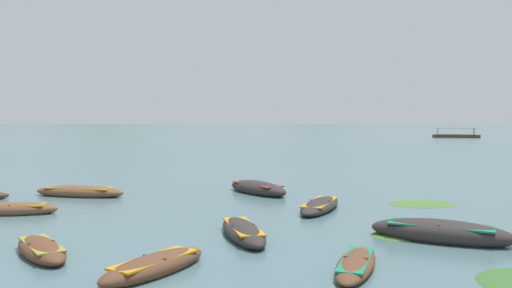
% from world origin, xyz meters
% --- Properties ---
extents(ground_plane, '(6000.00, 6000.00, 0.00)m').
position_xyz_m(ground_plane, '(0.00, 1500.00, 0.00)').
color(ground_plane, slate).
extents(mountain_2, '(892.46, 892.46, 291.98)m').
position_xyz_m(mountain_2, '(-621.21, 2262.10, 145.99)').
color(mountain_2, '#56665B').
rests_on(mountain_2, ground).
extents(mountain_3, '(632.81, 632.81, 203.03)m').
position_xyz_m(mountain_3, '(351.38, 2436.79, 101.51)').
color(mountain_3, '#56665B').
rests_on(mountain_3, ground).
extents(rowboat_0, '(3.49, 1.43, 0.59)m').
position_xyz_m(rowboat_0, '(-10.23, 15.11, 0.18)').
color(rowboat_0, brown).
rests_on(rowboat_0, ground).
extents(rowboat_1, '(2.70, 3.22, 0.50)m').
position_xyz_m(rowboat_1, '(-6.57, 9.09, 0.16)').
color(rowboat_1, brown).
rests_on(rowboat_1, ground).
extents(rowboat_4, '(3.63, 4.44, 0.78)m').
position_xyz_m(rowboat_4, '(-0.62, 20.79, 0.24)').
color(rowboat_4, '#2D2826').
rests_on(rowboat_4, ground).
extents(rowboat_5, '(4.77, 2.28, 0.66)m').
position_xyz_m(rowboat_5, '(-9.27, 19.86, 0.21)').
color(rowboat_5, brown).
rests_on(rowboat_5, ground).
extents(rowboat_6, '(1.96, 4.09, 0.56)m').
position_xyz_m(rowboat_6, '(-1.18, 11.15, 0.18)').
color(rowboat_6, '#2D2826').
rests_on(rowboat_6, ground).
extents(rowboat_7, '(4.35, 3.18, 0.79)m').
position_xyz_m(rowboat_7, '(4.80, 10.66, 0.25)').
color(rowboat_7, '#2D2826').
rests_on(rowboat_7, ground).
extents(rowboat_9, '(2.67, 4.39, 0.53)m').
position_xyz_m(rowboat_9, '(1.89, 15.98, 0.17)').
color(rowboat_9, '#2D2826').
rests_on(rowboat_9, ground).
extents(rowboat_11, '(1.94, 3.43, 0.40)m').
position_xyz_m(rowboat_11, '(1.62, 7.74, 0.13)').
color(rowboat_11, brown).
rests_on(rowboat_11, ground).
extents(rowboat_12, '(2.65, 3.34, 0.54)m').
position_xyz_m(rowboat_12, '(-3.22, 7.52, 0.17)').
color(rowboat_12, brown).
rests_on(rowboat_12, ground).
extents(ferry_1, '(11.34, 7.67, 2.54)m').
position_xyz_m(ferry_1, '(47.68, 113.29, 0.45)').
color(ferry_1, '#4C3323').
rests_on(ferry_1, ground).
extents(weed_patch_0, '(3.42, 2.86, 0.14)m').
position_xyz_m(weed_patch_0, '(6.60, 17.39, 0.00)').
color(weed_patch_0, '#477033').
rests_on(weed_patch_0, ground).
extents(weed_patch_4, '(2.07, 2.02, 0.14)m').
position_xyz_m(weed_patch_4, '(3.63, 11.27, 0.00)').
color(weed_patch_4, '#477033').
rests_on(weed_patch_4, ground).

